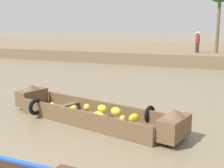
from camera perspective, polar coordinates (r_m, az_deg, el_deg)
ground_plane at (r=13.49m, az=4.01°, el=-0.93°), size 300.00×300.00×0.00m
riverbank_strip at (r=31.01m, az=15.50°, el=6.32°), size 160.00×20.00×0.91m
banana_boat at (r=8.69m, az=-4.20°, el=-5.82°), size 6.01×2.30×0.85m
vendor_person at (r=23.50m, az=16.66°, el=8.26°), size 0.44×0.44×1.66m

